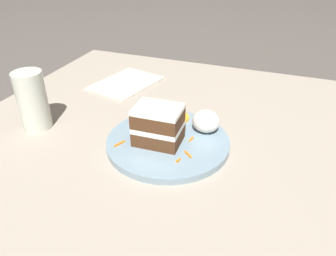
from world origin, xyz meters
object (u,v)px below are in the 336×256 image
(plate, at_px, (168,142))
(cream_dollop, at_px, (206,121))
(drinking_glass, at_px, (33,104))
(menu_card, at_px, (126,83))
(orange_garnish, at_px, (176,117))
(cake_slice, at_px, (158,125))

(plate, distance_m, cream_dollop, 0.10)
(cream_dollop, relative_size, drinking_glass, 0.44)
(plate, height_order, menu_card, plate)
(orange_garnish, distance_m, menu_card, 0.28)
(cream_dollop, bearing_deg, cake_slice, 42.56)
(orange_garnish, distance_m, drinking_glass, 0.33)
(cream_dollop, height_order, drinking_glass, drinking_glass)
(cake_slice, relative_size, cream_dollop, 1.62)
(plate, distance_m, orange_garnish, 0.09)
(plate, relative_size, drinking_glass, 1.93)
(drinking_glass, bearing_deg, cake_slice, -176.03)
(plate, height_order, cake_slice, cake_slice)
(drinking_glass, height_order, menu_card, drinking_glass)
(plate, relative_size, orange_garnish, 4.24)
(drinking_glass, bearing_deg, menu_card, -105.05)
(plate, bearing_deg, menu_card, -48.27)
(plate, xyz_separation_m, cream_dollop, (-0.07, -0.06, 0.03))
(cake_slice, distance_m, drinking_glass, 0.30)
(plate, bearing_deg, cake_slice, 42.04)
(orange_garnish, height_order, menu_card, orange_garnish)
(plate, bearing_deg, drinking_glass, 6.42)
(cake_slice, relative_size, orange_garnish, 1.58)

